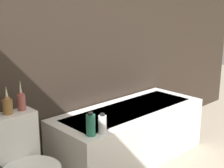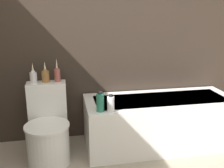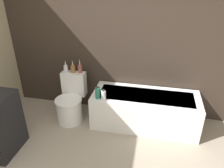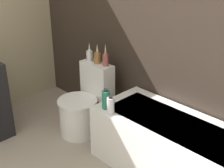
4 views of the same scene
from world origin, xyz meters
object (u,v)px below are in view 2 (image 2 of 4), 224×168
Objects in this scene: bathtub at (159,121)px; vase_gold at (33,76)px; vase_bronze at (57,74)px; toilet at (48,131)px; vase_silver at (45,75)px; shampoo_bottle_short at (111,104)px; shampoo_bottle_tall at (100,102)px.

vase_gold is (-1.30, 0.11, 0.54)m from bathtub.
toilet is at bearing -117.53° from vase_bronze.
shampoo_bottle_short is at bearing -32.86° from vase_silver.
vase_gold is at bearing 119.50° from toilet.
bathtub is 1.19m from toilet.
bathtub is 1.42m from vase_gold.
vase_bronze is at bearing 140.64° from shampoo_bottle_short.
bathtub is 0.80m from shampoo_bottle_tall.
vase_bronze is (-1.07, 0.13, 0.55)m from bathtub.
vase_bronze is at bearing 4.03° from vase_silver.
toilet reaches higher than shampoo_bottle_short.
vase_bronze is (0.12, 0.01, 0.01)m from vase_silver.
vase_gold is 0.96× the size of vase_silver.
vase_gold is 0.73m from shampoo_bottle_tall.
toilet is 0.69m from shampoo_bottle_short.
vase_bronze is 0.57m from shampoo_bottle_tall.
vase_bronze reaches higher than toilet.
vase_silver is (0.12, 0.01, 0.00)m from vase_gold.
vase_bronze reaches higher than vase_gold.
shampoo_bottle_tall is (0.39, -0.36, -0.20)m from vase_bronze.
shampoo_bottle_tall is at bearing -35.07° from vase_silver.
shampoo_bottle_short is at bearing -27.80° from vase_gold.
toilet is at bearing -90.00° from vase_silver.
vase_gold is 1.22× the size of shampoo_bottle_short.
vase_bronze reaches higher than shampoo_bottle_tall.
bathtub is 2.17× the size of toilet.
toilet is at bearing 164.12° from shampoo_bottle_short.
shampoo_bottle_tall is (0.50, -0.35, -0.20)m from vase_silver.
shampoo_bottle_tall is at bearing -43.09° from vase_bronze.
vase_gold is 0.23m from vase_bronze.
vase_silver reaches higher than shampoo_bottle_tall.
vase_bronze is at bearing 62.47° from toilet.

